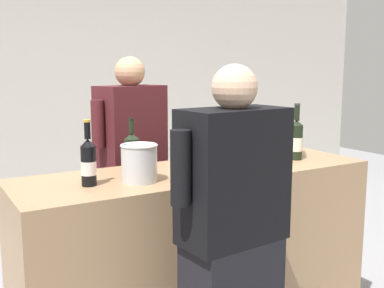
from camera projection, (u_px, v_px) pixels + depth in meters
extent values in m
cube|color=beige|center=(67.00, 86.00, 4.80)|extent=(8.00, 0.10, 2.80)
cube|color=#9E7A56|center=(199.00, 255.00, 2.73)|extent=(2.06, 0.64, 1.02)
cylinder|color=black|center=(296.00, 142.00, 2.93)|extent=(0.08, 0.08, 0.22)
cone|color=black|center=(297.00, 123.00, 2.91)|extent=(0.08, 0.08, 0.03)
cylinder|color=black|center=(297.00, 113.00, 2.90)|extent=(0.03, 0.03, 0.09)
cylinder|color=#333338|center=(297.00, 104.00, 2.89)|extent=(0.04, 0.04, 0.01)
cylinder|color=beige|center=(296.00, 144.00, 2.93)|extent=(0.08, 0.08, 0.09)
cylinder|color=black|center=(180.00, 160.00, 2.39)|extent=(0.07, 0.07, 0.21)
cone|color=black|center=(180.00, 137.00, 2.37)|extent=(0.07, 0.07, 0.03)
cylinder|color=black|center=(180.00, 127.00, 2.36)|extent=(0.03, 0.03, 0.07)
cylinder|color=black|center=(180.00, 118.00, 2.35)|extent=(0.03, 0.03, 0.01)
cylinder|color=silver|center=(180.00, 162.00, 2.39)|extent=(0.07, 0.07, 0.08)
cylinder|color=black|center=(296.00, 141.00, 3.07)|extent=(0.08, 0.08, 0.19)
cone|color=black|center=(297.00, 123.00, 3.05)|extent=(0.08, 0.08, 0.03)
cylinder|color=black|center=(297.00, 113.00, 3.04)|extent=(0.03, 0.03, 0.09)
cylinder|color=#B79333|center=(298.00, 105.00, 3.03)|extent=(0.03, 0.03, 0.01)
cylinder|color=silver|center=(296.00, 142.00, 3.07)|extent=(0.08, 0.08, 0.06)
cylinder|color=black|center=(215.00, 145.00, 2.88)|extent=(0.08, 0.08, 0.20)
cone|color=black|center=(216.00, 126.00, 2.86)|extent=(0.08, 0.08, 0.03)
cylinder|color=black|center=(216.00, 116.00, 2.85)|extent=(0.03, 0.03, 0.10)
cylinder|color=#B79333|center=(216.00, 107.00, 2.84)|extent=(0.03, 0.03, 0.01)
cylinder|color=silver|center=(215.00, 147.00, 2.88)|extent=(0.08, 0.08, 0.08)
cylinder|color=black|center=(258.00, 142.00, 2.95)|extent=(0.07, 0.07, 0.21)
cone|color=black|center=(258.00, 123.00, 2.93)|extent=(0.07, 0.07, 0.03)
cylinder|color=black|center=(258.00, 114.00, 2.93)|extent=(0.03, 0.03, 0.07)
cylinder|color=#333338|center=(259.00, 107.00, 2.92)|extent=(0.03, 0.03, 0.01)
cylinder|color=black|center=(89.00, 166.00, 2.27)|extent=(0.07, 0.07, 0.19)
cone|color=black|center=(88.00, 143.00, 2.26)|extent=(0.07, 0.07, 0.04)
cylinder|color=black|center=(87.00, 131.00, 2.25)|extent=(0.03, 0.03, 0.08)
cylinder|color=#B79333|center=(87.00, 121.00, 2.24)|extent=(0.03, 0.03, 0.01)
cylinder|color=silver|center=(89.00, 168.00, 2.28)|extent=(0.07, 0.07, 0.07)
cylinder|color=black|center=(132.00, 155.00, 2.59)|extent=(0.08, 0.08, 0.18)
cone|color=black|center=(132.00, 136.00, 2.57)|extent=(0.08, 0.08, 0.03)
cylinder|color=black|center=(132.00, 127.00, 2.56)|extent=(0.03, 0.03, 0.07)
cylinder|color=black|center=(131.00, 119.00, 2.55)|extent=(0.03, 0.03, 0.01)
cylinder|color=silver|center=(199.00, 176.00, 2.49)|extent=(0.08, 0.08, 0.00)
cylinder|color=silver|center=(199.00, 168.00, 2.48)|extent=(0.01, 0.01, 0.08)
ellipsoid|color=silver|center=(199.00, 151.00, 2.47)|extent=(0.07, 0.07, 0.12)
ellipsoid|color=maroon|center=(199.00, 155.00, 2.47)|extent=(0.06, 0.06, 0.04)
cylinder|color=silver|center=(139.00, 164.00, 2.35)|extent=(0.18, 0.18, 0.18)
torus|color=silver|center=(139.00, 145.00, 2.34)|extent=(0.19, 0.19, 0.01)
cube|color=black|center=(133.00, 237.00, 3.24)|extent=(0.45, 0.34, 0.86)
cube|color=#47191E|center=(131.00, 132.00, 3.12)|extent=(0.49, 0.35, 0.61)
sphere|color=tan|center=(130.00, 72.00, 3.06)|extent=(0.20, 0.20, 0.20)
cylinder|color=#47191E|center=(160.00, 118.00, 3.30)|extent=(0.08, 0.08, 0.30)
cylinder|color=#47191E|center=(98.00, 124.00, 2.93)|extent=(0.08, 0.08, 0.30)
cube|color=black|center=(233.00, 176.00, 1.97)|extent=(0.47, 0.28, 0.57)
sphere|color=#D8AD8C|center=(235.00, 87.00, 1.91)|extent=(0.19, 0.19, 0.19)
cylinder|color=black|center=(181.00, 168.00, 1.80)|extent=(0.08, 0.08, 0.29)
cylinder|color=black|center=(279.00, 153.00, 2.11)|extent=(0.08, 0.08, 0.29)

